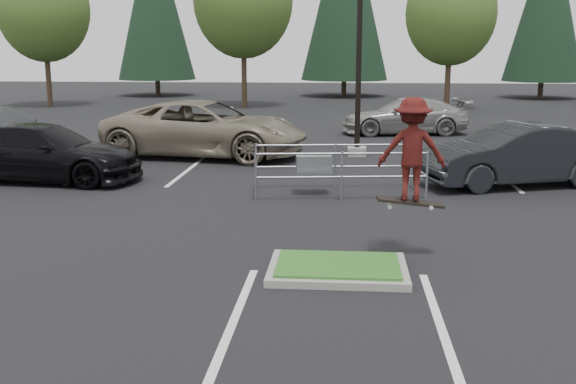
# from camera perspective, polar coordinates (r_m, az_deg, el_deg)

# --- Properties ---
(ground) EXTENTS (120.00, 120.00, 0.00)m
(ground) POSITION_cam_1_polar(r_m,az_deg,el_deg) (10.88, 4.24, -6.84)
(ground) COLOR black
(ground) RESTS_ON ground
(grass_median) EXTENTS (2.20, 1.60, 0.16)m
(grass_median) POSITION_cam_1_polar(r_m,az_deg,el_deg) (10.85, 4.24, -6.46)
(grass_median) COLOR gray
(grass_median) RESTS_ON ground
(stall_lines) EXTENTS (22.62, 17.60, 0.01)m
(stall_lines) POSITION_cam_1_polar(r_m,az_deg,el_deg) (16.75, -0.17, -0.03)
(stall_lines) COLOR silver
(stall_lines) RESTS_ON ground
(light_pole) EXTENTS (0.70, 0.60, 10.12)m
(light_pole) POSITION_cam_1_polar(r_m,az_deg,el_deg) (22.32, 6.10, 14.70)
(light_pole) COLOR gray
(light_pole) RESTS_ON ground
(decid_a) EXTENTS (5.44, 5.44, 8.91)m
(decid_a) POSITION_cam_1_polar(r_m,az_deg,el_deg) (44.23, -19.97, 14.08)
(decid_a) COLOR #38281C
(decid_a) RESTS_ON ground
(decid_b) EXTENTS (5.89, 5.89, 9.64)m
(decid_b) POSITION_cam_1_polar(r_m,az_deg,el_deg) (41.34, -3.82, 15.58)
(decid_b) COLOR #38281C
(decid_b) RESTS_ON ground
(decid_c) EXTENTS (5.12, 5.12, 8.38)m
(decid_c) POSITION_cam_1_polar(r_m,az_deg,el_deg) (40.59, 13.59, 14.23)
(decid_c) COLOR #38281C
(decid_c) RESTS_ON ground
(cart_corral) EXTENTS (4.24, 1.95, 1.16)m
(cart_corral) POSITION_cam_1_polar(r_m,az_deg,el_deg) (16.47, 2.68, 2.32)
(cart_corral) COLOR gray
(cart_corral) RESTS_ON ground
(skateboarder) EXTENTS (1.15, 0.68, 1.88)m
(skateboarder) POSITION_cam_1_polar(r_m,az_deg,el_deg) (11.47, 10.45, 3.54)
(skateboarder) COLOR black
(skateboarder) RESTS_ON ground
(car_l_tan) EXTENTS (7.04, 4.04, 1.85)m
(car_l_tan) POSITION_cam_1_polar(r_m,az_deg,el_deg) (22.41, -7.03, 5.35)
(car_l_tan) COLOR gray
(car_l_tan) RESTS_ON ground
(car_l_black) EXTENTS (5.46, 2.63, 1.53)m
(car_l_black) POSITION_cam_1_polar(r_m,az_deg,el_deg) (19.27, -20.04, 3.14)
(car_l_black) COLOR black
(car_l_black) RESTS_ON ground
(car_l_grey) EXTENTS (5.30, 3.78, 1.68)m
(car_l_grey) POSITION_cam_1_polar(r_m,az_deg,el_deg) (24.77, -23.17, 4.91)
(car_l_grey) COLOR #46494D
(car_l_grey) RESTS_ON ground
(car_r_charc) EXTENTS (5.17, 3.11, 1.61)m
(car_r_charc) POSITION_cam_1_polar(r_m,az_deg,el_deg) (18.43, 18.68, 2.98)
(car_r_charc) COLOR black
(car_r_charc) RESTS_ON ground
(car_far_silver) EXTENTS (5.44, 2.87, 1.50)m
(car_far_silver) POSITION_cam_1_polar(r_m,az_deg,el_deg) (28.54, 9.95, 6.36)
(car_far_silver) COLOR #9A9995
(car_far_silver) RESTS_ON ground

